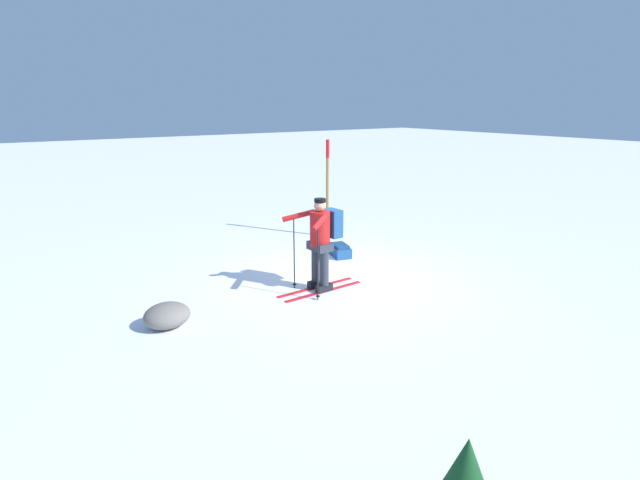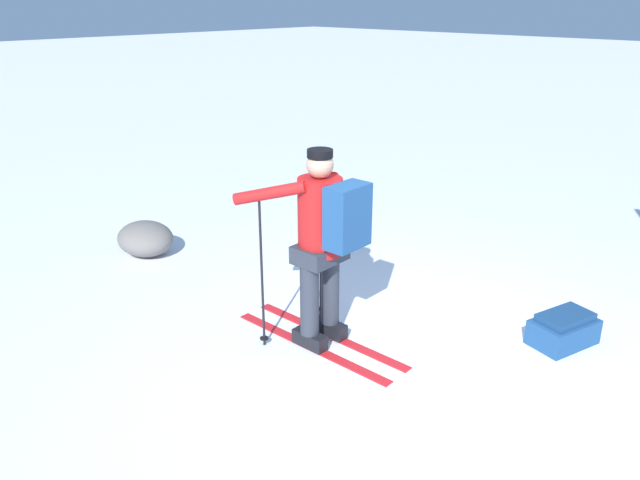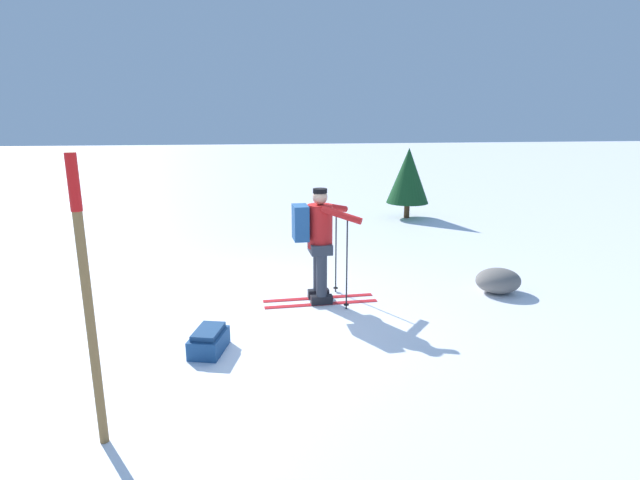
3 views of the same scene
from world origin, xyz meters
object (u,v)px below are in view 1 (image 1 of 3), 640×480
(trail_marker, at_px, (328,181))
(rock_boulder, at_px, (167,315))
(dropped_backpack, at_px, (340,251))
(skier, at_px, (322,237))

(trail_marker, bearing_deg, rock_boulder, 30.07)
(dropped_backpack, height_order, rock_boulder, rock_boulder)
(dropped_backpack, bearing_deg, rock_boulder, 17.75)
(skier, distance_m, trail_marker, 3.58)
(dropped_backpack, bearing_deg, trail_marker, -116.23)
(skier, relative_size, dropped_backpack, 2.70)
(trail_marker, bearing_deg, dropped_backpack, 63.77)
(skier, xyz_separation_m, dropped_backpack, (-1.42, -1.34, -0.81))
(dropped_backpack, xyz_separation_m, trail_marker, (-0.73, -1.49, 1.21))
(skier, bearing_deg, rock_boulder, -0.55)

